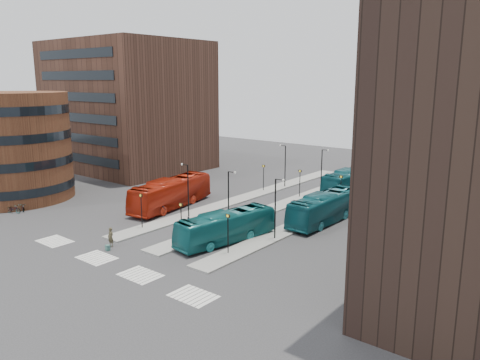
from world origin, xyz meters
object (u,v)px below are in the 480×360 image
Objects in this scene: teal_bus_a at (226,227)px; commuter_c at (223,230)px; suitcase at (108,248)px; commuter_a at (163,209)px; commuter_b at (188,224)px; bicycle_far at (23,207)px; bicycle_near at (14,209)px; teal_bus_b at (352,181)px; bicycle_mid at (23,207)px; teal_bus_d at (407,180)px; teal_bus_c at (325,207)px; red_bus at (171,193)px; traveller at (111,237)px.

commuter_c is at bearing 159.80° from teal_bus_a.
commuter_a is at bearing 120.60° from suitcase.
bicycle_far is (-20.94, -7.20, -0.28)m from commuter_b.
commuter_b is at bearing 87.00° from suitcase.
commuter_b is 0.79× the size of bicycle_near.
teal_bus_b is 7.05× the size of bicycle_far.
commuter_a is at bearing -38.66° from bicycle_mid.
commuter_b is 0.84× the size of bicycle_far.
teal_bus_d reaches higher than commuter_c.
teal_bus_a reaches higher than commuter_b.
teal_bus_d is 50.94m from bicycle_far.
bicycle_near is (-25.48, -8.64, -0.41)m from commuter_c.
teal_bus_a is 32.69m from teal_bus_d.
teal_bus_c is 12.55m from commuter_c.
teal_bus_a is 12.65m from teal_bus_c.
teal_bus_d is at bearing 43.49° from red_bus.
red_bus is at bearing -89.71° from commuter_c.
teal_bus_c reaches higher than commuter_c.
commuter_a is 0.91× the size of commuter_c.
bicycle_far is at bearing -155.36° from teal_bus_a.
commuter_b is at bearing -116.28° from teal_bus_d.
traveller is 0.98× the size of bicycle_near.
red_bus is 18.69m from bicycle_near.
red_bus reaches higher than teal_bus_c.
teal_bus_a is at bearing 39.90° from traveller.
bicycle_near is at bearing 175.07° from traveller.
traveller is (-14.02, -39.96, -0.69)m from teal_bus_d.
teal_bus_d is at bearing -16.63° from bicycle_far.
teal_bus_b is at bearing -62.16° from bicycle_near.
teal_bus_a is at bearing -176.76° from commuter_a.
teal_bus_a is 27.53m from bicycle_near.
suitcase is 0.27× the size of bicycle_near.
teal_bus_d is 42.35m from traveller.
commuter_b is 22.54m from bicycle_near.
red_bus is 8.79× the size of commuter_b.
suitcase is at bearing -119.27° from teal_bus_a.
commuter_c reaches higher than bicycle_mid.
teal_bus_c reaches higher than bicycle_far.
teal_bus_a is 26.35m from teal_bus_b.
red_bus is 25.28m from teal_bus_b.
bicycle_far is at bearing -24.23° from bicycle_near.
teal_bus_d is 34.87m from commuter_a.
teal_bus_a reaches higher than bicycle_far.
commuter_b reaches higher than bicycle_mid.
teal_bus_c is 36.64m from bicycle_near.
bicycle_far is at bearing 91.97° from commuter_b.
teal_bus_b is 27.10m from commuter_a.
teal_bus_c is 1.04× the size of teal_bus_d.
bicycle_mid is (-25.48, -7.51, -0.44)m from commuter_c.
teal_bus_c is 20.30m from teal_bus_d.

